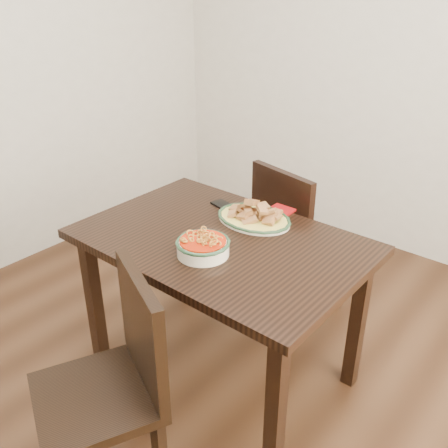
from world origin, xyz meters
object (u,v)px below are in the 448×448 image
Objects in this scene: dining_table at (221,257)px; chair_near at (117,376)px; noodle_bowl at (203,245)px; chair_far at (293,234)px; fish_plate at (254,212)px; smartphone at (224,205)px.

chair_near is at bearing -83.21° from dining_table.
dining_table is 5.49× the size of noodle_bowl.
chair_far reaches higher than fish_plate.
chair_far is at bearing 94.16° from fish_plate.
chair_near reaches higher than noodle_bowl.
fish_plate is (0.03, -0.42, 0.30)m from chair_far.
chair_far reaches higher than smartphone.
chair_far is at bearing 77.60° from smartphone.
fish_plate reaches higher than noodle_bowl.
smartphone is (-0.18, -0.39, 0.26)m from chair_far.
smartphone reaches higher than dining_table.
chair_far is 0.51m from fish_plate.
noodle_bowl is at bearing -48.04° from smartphone.
fish_plate is (-0.07, 0.91, 0.30)m from chair_near.
chair_near is 6.85× the size of smartphone.
noodle_bowl is 0.48m from smartphone.
fish_plate is at bearing 106.22° from chair_far.
dining_table is 0.70m from chair_near.
smartphone is at bearing 77.10° from chair_far.
dining_table is 0.27m from fish_plate.
chair_far is 0.50m from smartphone.
noodle_bowl reaches higher than dining_table.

